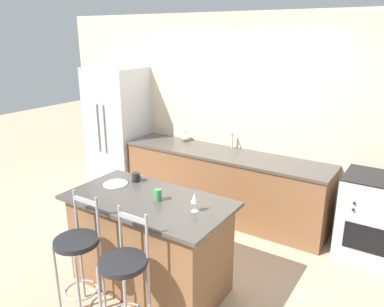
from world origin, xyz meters
The scene contains 14 objects.
ground_plane centered at (0.00, 0.00, 0.00)m, with size 18.00×18.00×0.00m, color tan.
wall_back centered at (0.00, 0.71, 1.35)m, with size 6.00×0.07×2.70m.
back_counter centered at (0.00, 0.38, 0.46)m, with size 2.87×0.69×0.92m.
sink_faucet centered at (0.00, 0.59, 1.05)m, with size 0.02×0.13×0.22m.
kitchen_island centered at (0.12, -1.37, 0.48)m, with size 1.60×0.86×0.95m.
refrigerator centered at (-1.88, 0.34, 0.97)m, with size 0.83×0.73×1.95m.
oven_range centered at (1.94, 0.38, 0.48)m, with size 0.80×0.64×0.96m.
bar_stool_near centered at (-0.16, -2.01, 0.61)m, with size 0.38×0.38×1.12m.
bar_stool_far centered at (0.40, -2.03, 0.61)m, with size 0.38×0.38×1.12m.
dinner_plate centered at (-0.39, -1.28, 0.95)m, with size 0.25×0.25×0.02m.
wine_glass centered at (0.63, -1.35, 1.07)m, with size 0.07×0.07×0.18m.
coffee_mug centered at (-0.26, -1.10, 0.99)m, with size 0.12×0.09×0.09m.
tumbler_cup centered at (0.22, -1.35, 1.00)m, with size 0.07×0.07×0.11m.
pumpkin_decoration centered at (-0.75, 0.57, 0.97)m, with size 0.14×0.14×0.13m.
Camera 1 is at (2.22, -3.86, 2.44)m, focal length 35.00 mm.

